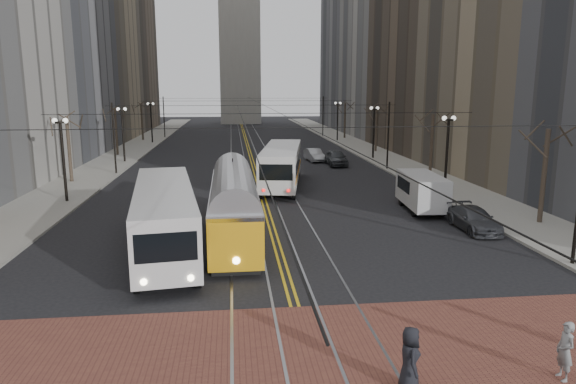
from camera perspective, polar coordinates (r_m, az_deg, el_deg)
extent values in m
plane|color=black|center=(20.10, 0.43, -11.51)|extent=(260.00, 260.00, 0.00)
cube|color=gray|center=(65.13, -17.61, 4.04)|extent=(5.00, 140.00, 0.15)
cube|color=gray|center=(66.12, 8.87, 4.55)|extent=(5.00, 140.00, 0.15)
cube|color=brown|center=(16.51, 2.12, -16.87)|extent=(25.00, 6.00, 0.01)
cube|color=gray|center=(63.90, -4.27, 4.35)|extent=(4.80, 130.00, 0.02)
cube|color=gold|center=(63.90, -4.27, 4.35)|extent=(0.42, 130.00, 0.01)
cube|color=slate|center=(69.09, -27.34, 17.83)|extent=(16.00, 20.00, 34.00)
cube|color=brown|center=(107.65, -19.64, 17.27)|extent=(16.00, 20.00, 40.00)
cube|color=brown|center=(70.67, 17.79, 18.35)|extent=(16.00, 20.00, 34.00)
cube|color=slate|center=(108.67, 8.97, 17.71)|extent=(16.00, 20.00, 40.00)
cylinder|color=black|center=(38.50, -23.66, 2.95)|extent=(0.20, 0.20, 5.60)
cylinder|color=black|center=(57.77, -17.84, 5.88)|extent=(0.20, 0.20, 5.60)
cylinder|color=black|center=(77.41, -14.93, 7.31)|extent=(0.20, 0.20, 5.60)
cylinder|color=black|center=(40.01, 17.21, 3.68)|extent=(0.20, 0.20, 5.60)
cylinder|color=black|center=(58.79, 9.49, 6.35)|extent=(0.20, 0.20, 5.60)
cylinder|color=black|center=(78.17, 5.52, 7.68)|extent=(0.20, 0.20, 5.60)
cylinder|color=#382D23|center=(46.67, -23.14, 4.32)|extent=(0.28, 0.28, 5.60)
cylinder|color=#382D23|center=(64.03, -18.55, 6.32)|extent=(0.28, 0.28, 5.60)
cylinder|color=#382D23|center=(81.67, -15.91, 7.45)|extent=(0.28, 0.28, 5.60)
cylinder|color=#382D23|center=(33.08, 26.54, 1.46)|extent=(0.28, 0.28, 5.60)
cylinder|color=#382D23|center=(48.11, 15.65, 4.99)|extent=(0.28, 0.28, 5.60)
cylinder|color=#382D23|center=(65.08, 9.77, 6.82)|extent=(0.28, 0.28, 5.60)
cylinder|color=#382D23|center=(82.50, 6.33, 7.85)|extent=(0.28, 0.28, 5.60)
cylinder|color=black|center=(63.41, -5.73, 9.71)|extent=(0.03, 120.00, 0.03)
cylinder|color=black|center=(63.51, -2.98, 9.75)|extent=(0.03, 120.00, 0.03)
cylinder|color=black|center=(49.77, -18.77, 5.59)|extent=(0.16, 0.16, 6.60)
cylinder|color=black|center=(85.18, -13.62, 8.05)|extent=(0.16, 0.16, 6.60)
cylinder|color=black|center=(50.87, 11.07, 6.10)|extent=(0.16, 0.16, 6.60)
cylinder|color=black|center=(85.84, 3.91, 8.37)|extent=(0.16, 0.16, 6.60)
cube|color=silver|center=(25.66, -13.53, -2.97)|extent=(4.32, 13.00, 3.19)
cube|color=orange|center=(27.28, -6.03, -2.08)|extent=(2.45, 12.67, 2.98)
cube|color=silver|center=(41.57, -0.71, 2.82)|extent=(4.65, 12.67, 3.24)
cube|color=silver|center=(34.33, 14.63, -0.10)|extent=(2.45, 5.54, 2.39)
imported|color=#393D40|center=(53.46, 5.36, 3.81)|extent=(1.90, 4.68, 1.59)
imported|color=#A4A7AC|center=(56.48, 2.93, 4.13)|extent=(1.93, 4.26, 1.36)
imported|color=#393B40|center=(30.65, 19.96, -2.86)|extent=(1.80, 4.39, 1.27)
imported|color=black|center=(14.48, 13.37, -17.57)|extent=(0.65, 0.91, 1.74)
imported|color=gray|center=(16.39, 28.42, -15.27)|extent=(0.42, 0.62, 1.67)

